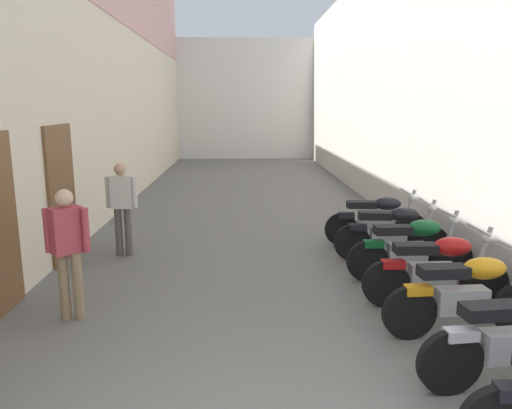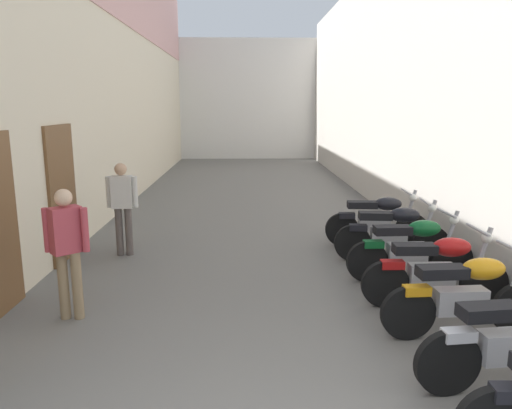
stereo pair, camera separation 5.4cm
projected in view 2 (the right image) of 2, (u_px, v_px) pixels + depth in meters
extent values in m
plane|color=#66635E|center=(253.00, 219.00, 10.91)|extent=(36.84, 36.84, 0.00)
cube|color=beige|center=(115.00, 43.00, 11.98)|extent=(0.40, 20.84, 8.01)
cube|color=brown|center=(62.00, 193.00, 7.85)|extent=(0.06, 1.10, 2.20)
cube|color=beige|center=(383.00, 84.00, 12.33)|extent=(0.40, 20.84, 6.08)
cube|color=silver|center=(248.00, 100.00, 23.49)|extent=(9.31, 2.00, 5.51)
cube|color=black|center=(512.00, 393.00, 3.34)|extent=(0.28, 0.15, 0.10)
cylinder|color=black|center=(447.00, 363.00, 4.22)|extent=(0.61, 0.14, 0.60)
cube|color=#9E9EA3|center=(510.00, 346.00, 4.27)|extent=(0.58, 0.26, 0.28)
cube|color=black|center=(489.00, 312.00, 4.17)|extent=(0.54, 0.27, 0.12)
cube|color=#B7B7BC|center=(459.00, 335.00, 4.18)|extent=(0.29, 0.17, 0.10)
cylinder|color=black|center=(408.00, 313.00, 5.23)|extent=(0.60, 0.12, 0.60)
cube|color=#9E9EA3|center=(460.00, 301.00, 5.25)|extent=(0.57, 0.23, 0.28)
ellipsoid|color=orange|center=(483.00, 269.00, 5.20)|extent=(0.49, 0.29, 0.24)
cube|color=black|center=(442.00, 272.00, 5.17)|extent=(0.53, 0.25, 0.12)
cube|color=orange|center=(417.00, 290.00, 5.19)|extent=(0.29, 0.16, 0.10)
cylinder|color=black|center=(484.00, 284.00, 6.10)|extent=(0.60, 0.08, 0.60)
cylinder|color=black|center=(385.00, 284.00, 6.08)|extent=(0.60, 0.08, 0.60)
cube|color=#9E9EA3|center=(431.00, 275.00, 6.07)|extent=(0.56, 0.20, 0.28)
ellipsoid|color=#AD1414|center=(452.00, 247.00, 6.00)|extent=(0.48, 0.26, 0.24)
cube|color=black|center=(415.00, 249.00, 5.99)|extent=(0.52, 0.22, 0.12)
cylinder|color=#9E9EA3|center=(481.00, 257.00, 6.03)|extent=(0.25, 0.06, 0.77)
cylinder|color=#9E9EA3|center=(478.00, 230.00, 5.96)|extent=(0.04, 0.58, 0.04)
sphere|color=silver|center=(487.00, 238.00, 5.98)|extent=(0.14, 0.14, 0.14)
cube|color=#AD1414|center=(392.00, 264.00, 6.03)|extent=(0.28, 0.14, 0.10)
cylinder|color=black|center=(452.00, 260.00, 7.03)|extent=(0.60, 0.10, 0.60)
cylinder|color=black|center=(367.00, 261.00, 6.96)|extent=(0.60, 0.10, 0.60)
cube|color=#9E9EA3|center=(407.00, 253.00, 6.97)|extent=(0.57, 0.22, 0.28)
ellipsoid|color=#0F5123|center=(424.00, 228.00, 6.91)|extent=(0.49, 0.28, 0.24)
cube|color=black|center=(392.00, 230.00, 6.89)|extent=(0.53, 0.24, 0.12)
cylinder|color=#9E9EA3|center=(449.00, 237.00, 6.96)|extent=(0.25, 0.07, 0.77)
cylinder|color=#9E9EA3|center=(446.00, 213.00, 6.88)|extent=(0.05, 0.58, 0.04)
sphere|color=silver|center=(454.00, 220.00, 6.91)|extent=(0.14, 0.14, 0.14)
cube|color=#0F5123|center=(373.00, 244.00, 6.92)|extent=(0.28, 0.15, 0.10)
cylinder|color=black|center=(431.00, 244.00, 7.83)|extent=(0.60, 0.13, 0.60)
cylinder|color=black|center=(353.00, 243.00, 7.91)|extent=(0.60, 0.13, 0.60)
cube|color=#9E9EA3|center=(389.00, 236.00, 7.84)|extent=(0.58, 0.25, 0.28)
ellipsoid|color=black|center=(405.00, 215.00, 7.76)|extent=(0.50, 0.30, 0.24)
cube|color=black|center=(375.00, 216.00, 7.79)|extent=(0.54, 0.27, 0.12)
cylinder|color=#9E9EA3|center=(428.00, 223.00, 7.76)|extent=(0.25, 0.08, 0.77)
cylinder|color=#9E9EA3|center=(425.00, 202.00, 7.69)|extent=(0.09, 0.58, 0.04)
sphere|color=silver|center=(432.00, 208.00, 7.71)|extent=(0.14, 0.14, 0.14)
cube|color=black|center=(358.00, 227.00, 7.85)|extent=(0.29, 0.16, 0.10)
cylinder|color=black|center=(412.00, 230.00, 8.72)|extent=(0.60, 0.11, 0.60)
cylinder|color=black|center=(342.00, 229.00, 8.76)|extent=(0.60, 0.11, 0.60)
cube|color=#9E9EA3|center=(374.00, 223.00, 8.71)|extent=(0.57, 0.23, 0.28)
ellipsoid|color=black|center=(388.00, 204.00, 8.64)|extent=(0.49, 0.29, 0.24)
cube|color=black|center=(362.00, 205.00, 8.65)|extent=(0.53, 0.25, 0.12)
cylinder|color=#9E9EA3|center=(409.00, 211.00, 8.65)|extent=(0.25, 0.07, 0.77)
cylinder|color=#9E9EA3|center=(406.00, 192.00, 8.58)|extent=(0.07, 0.58, 0.04)
sphere|color=silver|center=(413.00, 197.00, 8.60)|extent=(0.14, 0.14, 0.14)
cube|color=black|center=(347.00, 215.00, 8.70)|extent=(0.29, 0.16, 0.10)
cylinder|color=#8C7251|center=(64.00, 286.00, 5.73)|extent=(0.12, 0.12, 0.82)
cylinder|color=#8C7251|center=(77.00, 286.00, 5.73)|extent=(0.12, 0.12, 0.82)
cube|color=#B23D47|center=(66.00, 230.00, 5.59)|extent=(0.39, 0.37, 0.54)
sphere|color=#DBB28E|center=(63.00, 198.00, 5.52)|extent=(0.20, 0.20, 0.20)
cylinder|color=#B23D47|center=(47.00, 230.00, 5.59)|extent=(0.08, 0.08, 0.52)
cylinder|color=#B23D47|center=(85.00, 230.00, 5.60)|extent=(0.08, 0.08, 0.52)
cylinder|color=#564C47|center=(119.00, 232.00, 8.18)|extent=(0.12, 0.12, 0.82)
cylinder|color=#564C47|center=(129.00, 231.00, 8.19)|extent=(0.12, 0.12, 0.82)
cube|color=beige|center=(122.00, 192.00, 8.05)|extent=(0.35, 0.21, 0.54)
sphere|color=tan|center=(121.00, 169.00, 7.97)|extent=(0.20, 0.20, 0.20)
cylinder|color=beige|center=(109.00, 192.00, 8.04)|extent=(0.08, 0.08, 0.52)
cylinder|color=beige|center=(135.00, 192.00, 8.05)|extent=(0.08, 0.08, 0.52)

